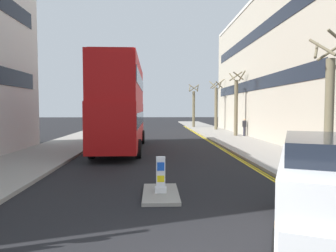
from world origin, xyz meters
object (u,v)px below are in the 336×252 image
double_decker_bus_away (121,103)px  pedestrian_far (244,127)px  taxi_minivan (331,191)px  keep_left_bollard (161,176)px

double_decker_bus_away → pedestrian_far: double_decker_bus_away is taller
taxi_minivan → pedestrian_far: taxi_minivan is taller
taxi_minivan → pedestrian_far: (4.88, 22.30, -0.08)m
keep_left_bollard → pedestrian_far: size_ratio=0.69×
taxi_minivan → pedestrian_far: size_ratio=3.18×
double_decker_bus_away → pedestrian_far: 13.54m
keep_left_bollard → double_decker_bus_away: bearing=102.5°
double_decker_bus_away → keep_left_bollard: bearing=-77.5°
keep_left_bollard → pedestrian_far: bearing=66.4°
double_decker_bus_away → pedestrian_far: bearing=38.3°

